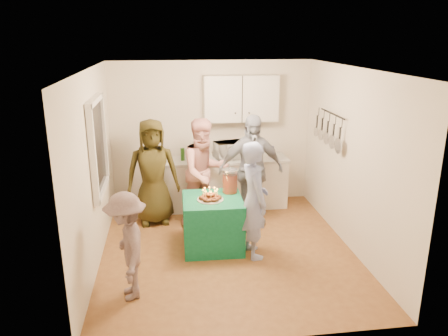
{
  "coord_description": "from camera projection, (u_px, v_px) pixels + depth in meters",
  "views": [
    {
      "loc": [
        -0.82,
        -5.7,
        3.03
      ],
      "look_at": [
        0.0,
        0.35,
        1.15
      ],
      "focal_mm": 35.0,
      "sensor_mm": 36.0,
      "label": 1
    }
  ],
  "objects": [
    {
      "name": "woman_back_right",
      "position": [
        251.0,
        170.0,
        7.07
      ],
      "size": [
        1.11,
        0.53,
        1.83
      ],
      "primitive_type": "imported",
      "rotation": [
        0.0,
        0.0,
        0.08
      ],
      "color": "#101935",
      "rests_on": "floor"
    },
    {
      "name": "microwave",
      "position": [
        230.0,
        150.0,
        7.73
      ],
      "size": [
        0.61,
        0.48,
        0.3
      ],
      "primitive_type": "imported",
      "rotation": [
        0.0,
        0.0,
        0.22
      ],
      "color": "white",
      "rests_on": "countertop"
    },
    {
      "name": "back_wall",
      "position": [
        212.0,
        134.0,
        7.91
      ],
      "size": [
        3.6,
        3.6,
        0.0
      ],
      "primitive_type": "plane",
      "color": "silver",
      "rests_on": "floor"
    },
    {
      "name": "punch_jar",
      "position": [
        230.0,
        182.0,
        6.48
      ],
      "size": [
        0.22,
        0.22,
        0.34
      ],
      "primitive_type": "cylinder",
      "color": "red",
      "rests_on": "party_table"
    },
    {
      "name": "ceiling",
      "position": [
        228.0,
        69.0,
        5.63
      ],
      "size": [
        4.0,
        4.0,
        0.0
      ],
      "primitive_type": "plane",
      "color": "white",
      "rests_on": "floor"
    },
    {
      "name": "right_wall",
      "position": [
        352.0,
        160.0,
        6.25
      ],
      "size": [
        4.0,
        4.0,
        0.0
      ],
      "primitive_type": "plane",
      "color": "silver",
      "rests_on": "floor"
    },
    {
      "name": "pot_rack",
      "position": [
        330.0,
        130.0,
        6.81
      ],
      "size": [
        0.12,
        1.0,
        0.6
      ],
      "primitive_type": "cube",
      "color": "black",
      "rests_on": "right_wall"
    },
    {
      "name": "woman_back_center",
      "position": [
        205.0,
        172.0,
        7.08
      ],
      "size": [
        1.04,
        0.94,
        1.76
      ],
      "primitive_type": "imported",
      "rotation": [
        0.0,
        0.0,
        0.38
      ],
      "color": "#C8686A",
      "rests_on": "floor"
    },
    {
      "name": "left_wall",
      "position": [
        93.0,
        170.0,
        5.78
      ],
      "size": [
        4.0,
        4.0,
        0.0
      ],
      "primitive_type": "plane",
      "color": "silver",
      "rests_on": "floor"
    },
    {
      "name": "donut_cake",
      "position": [
        210.0,
        194.0,
        6.2
      ],
      "size": [
        0.38,
        0.38,
        0.18
      ],
      "primitive_type": null,
      "color": "#381C0C",
      "rests_on": "party_table"
    },
    {
      "name": "countertop",
      "position": [
        225.0,
        160.0,
        7.77
      ],
      "size": [
        2.24,
        0.62,
        0.05
      ],
      "primitive_type": "cube",
      "color": "beige",
      "rests_on": "counter"
    },
    {
      "name": "window_night",
      "position": [
        97.0,
        146.0,
        6.0
      ],
      "size": [
        0.04,
        1.0,
        1.2
      ],
      "primitive_type": "cube",
      "color": "black",
      "rests_on": "left_wall"
    },
    {
      "name": "floor",
      "position": [
        227.0,
        250.0,
        6.4
      ],
      "size": [
        4.0,
        4.0,
        0.0
      ],
      "primitive_type": "plane",
      "color": "brown",
      "rests_on": "ground"
    },
    {
      "name": "man_birthday",
      "position": [
        254.0,
        200.0,
        6.03
      ],
      "size": [
        0.48,
        0.66,
        1.66
      ],
      "primitive_type": "imported",
      "rotation": [
        0.0,
        0.0,
        1.71
      ],
      "color": "#92A0D5",
      "rests_on": "floor"
    },
    {
      "name": "counter",
      "position": [
        225.0,
        184.0,
        7.91
      ],
      "size": [
        2.2,
        0.58,
        0.86
      ],
      "primitive_type": "cube",
      "color": "white",
      "rests_on": "floor"
    },
    {
      "name": "upper_cabinet",
      "position": [
        241.0,
        98.0,
        7.64
      ],
      "size": [
        1.3,
        0.3,
        0.8
      ],
      "primitive_type": "cube",
      "color": "white",
      "rests_on": "back_wall"
    },
    {
      "name": "party_table",
      "position": [
        213.0,
        223.0,
        6.39
      ],
      "size": [
        0.87,
        0.87,
        0.76
      ],
      "primitive_type": "cube",
      "rotation": [
        0.0,
        0.0,
        -0.02
      ],
      "color": "#0F653F",
      "rests_on": "floor"
    },
    {
      "name": "woman_back_left",
      "position": [
        153.0,
        172.0,
        7.11
      ],
      "size": [
        0.91,
        0.64,
        1.75
      ],
      "primitive_type": "imported",
      "rotation": [
        0.0,
        0.0,
        0.1
      ],
      "color": "brown",
      "rests_on": "floor"
    },
    {
      "name": "child_near_left",
      "position": [
        127.0,
        246.0,
        5.08
      ],
      "size": [
        0.64,
        0.93,
        1.32
      ],
      "primitive_type": "imported",
      "rotation": [
        0.0,
        0.0,
        -1.39
      ],
      "color": "#614E4F",
      "rests_on": "floor"
    }
  ]
}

